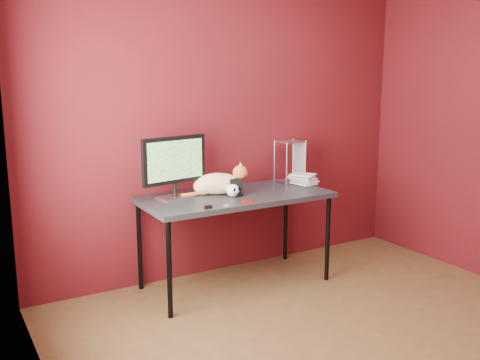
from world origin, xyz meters
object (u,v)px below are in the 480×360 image
cat (218,183)px  book_stack (299,126)px  monitor (174,164)px  skull_mug (233,190)px  desk (236,201)px  speaker (236,188)px

cat → book_stack: bearing=19.1°
book_stack → monitor: bearing=176.4°
skull_mug → book_stack: size_ratio=0.10×
skull_mug → desk: bearing=33.2°
monitor → book_stack: bearing=-14.9°
cat → book_stack: size_ratio=0.52×
desk → book_stack: 0.84m
monitor → speaker: monitor is taller
desk → monitor: bearing=167.4°
monitor → skull_mug: 0.49m
cat → speaker: (0.10, -0.12, -0.03)m
cat → speaker: cat is taller
monitor → skull_mug: size_ratio=5.16×
skull_mug → book_stack: 0.83m
skull_mug → book_stack: bearing=-5.3°
speaker → desk: bearing=88.8°
desk → book_stack: (0.63, 0.04, 0.56)m
monitor → skull_mug: bearing=-33.3°
speaker → book_stack: size_ratio=0.13×
desk → monitor: (-0.47, 0.11, 0.32)m
desk → cat: bearing=144.0°
desk → skull_mug: bearing=-133.5°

